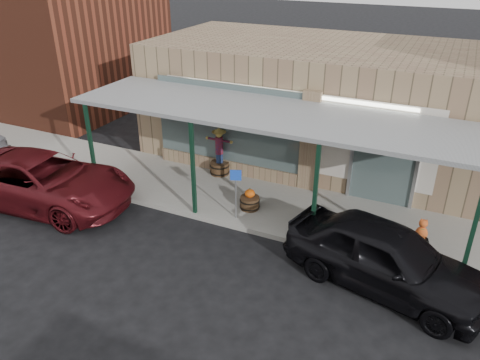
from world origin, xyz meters
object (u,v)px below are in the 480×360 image
at_px(parked_sedan, 386,257).
at_px(car_maroon, 43,181).
at_px(barrel_pumpkin, 250,201).
at_px(handicap_sign, 236,188).
at_px(barrel_scarecrow, 219,159).

bearing_deg(parked_sedan, car_maroon, 106.71).
relative_size(barrel_pumpkin, handicap_sign, 0.44).
bearing_deg(handicap_sign, barrel_pumpkin, 57.39).
relative_size(barrel_scarecrow, handicap_sign, 1.10).
bearing_deg(barrel_pumpkin, handicap_sign, -102.31).
distance_m(parked_sedan, car_maroon, 10.25).
bearing_deg(barrel_pumpkin, car_maroon, -159.85).
relative_size(barrel_scarecrow, car_maroon, 0.29).
height_order(handicap_sign, parked_sedan, handicap_sign).
bearing_deg(parked_sedan, barrel_scarecrow, 74.74).
bearing_deg(handicap_sign, car_maroon, 174.43).
distance_m(barrel_scarecrow, handicap_sign, 3.01).
height_order(parked_sedan, car_maroon, parked_sedan).
xyz_separation_m(barrel_pumpkin, car_maroon, (-5.99, -2.20, 0.40)).
distance_m(barrel_scarecrow, car_maroon, 5.66).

